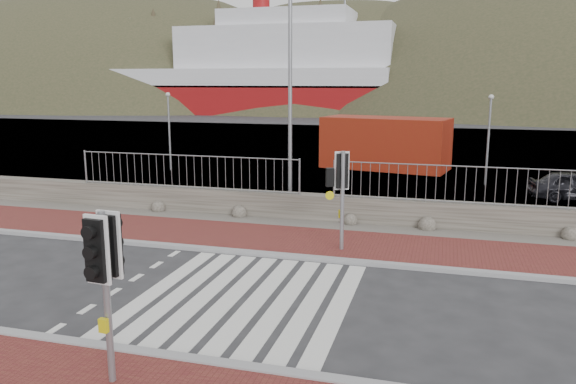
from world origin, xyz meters
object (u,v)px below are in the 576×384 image
(traffic_signal_far, at_px, (341,180))
(car_a, at_px, (575,186))
(shipping_container, at_px, (385,143))
(ferry, at_px, (245,76))
(traffic_signal_near, at_px, (105,261))
(streetlight, at_px, (294,89))

(traffic_signal_far, relative_size, car_a, 0.83)
(car_a, bearing_deg, shipping_container, 45.26)
(ferry, xyz_separation_m, traffic_signal_near, (23.88, -71.88, -3.30))
(ferry, distance_m, traffic_signal_near, 75.82)
(traffic_signal_near, relative_size, streetlight, 0.36)
(traffic_signal_near, relative_size, traffic_signal_far, 0.99)
(traffic_signal_near, height_order, streetlight, streetlight)
(shipping_container, relative_size, car_a, 1.92)
(traffic_signal_near, bearing_deg, shipping_container, 90.73)
(ferry, distance_m, traffic_signal_far, 69.14)
(streetlight, xyz_separation_m, car_a, (10.29, 5.20, -3.85))
(streetlight, bearing_deg, ferry, 112.06)
(ferry, bearing_deg, shipping_container, -62.03)
(streetlight, bearing_deg, traffic_signal_far, -58.64)
(traffic_signal_near, relative_size, car_a, 0.82)
(traffic_signal_near, height_order, car_a, traffic_signal_near)
(streetlight, distance_m, car_a, 12.15)
(traffic_signal_far, bearing_deg, traffic_signal_near, 52.00)
(traffic_signal_far, height_order, shipping_container, traffic_signal_far)
(traffic_signal_near, distance_m, shipping_container, 23.69)
(traffic_signal_far, bearing_deg, car_a, -152.41)
(ferry, xyz_separation_m, streetlight, (23.59, -59.80, -0.93))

